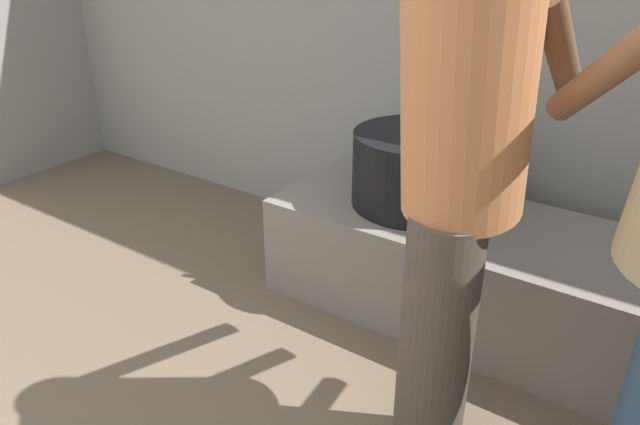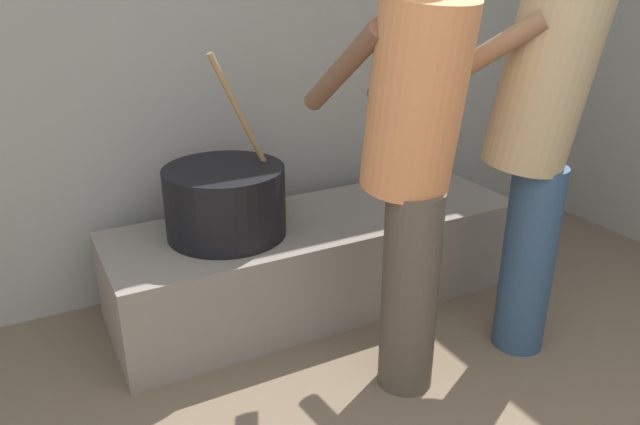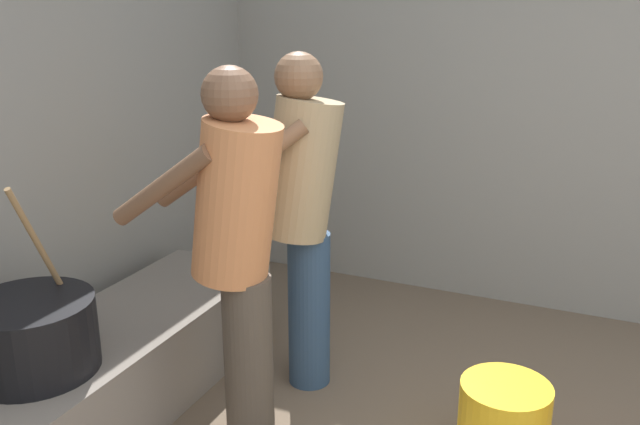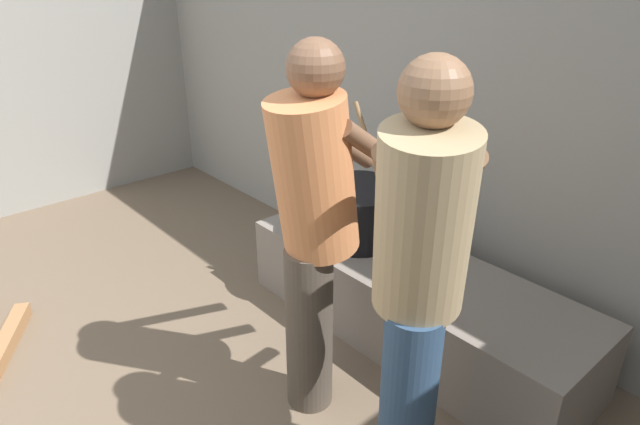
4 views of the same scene
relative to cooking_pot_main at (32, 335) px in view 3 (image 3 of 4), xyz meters
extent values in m
cube|color=slate|center=(0.41, -0.02, -0.35)|extent=(1.84, 0.60, 0.41)
cylinder|color=black|center=(0.00, 0.00, 0.00)|extent=(0.49, 0.49, 0.29)
cylinder|color=#937047|center=(0.09, 0.00, 0.34)|extent=(0.26, 0.05, 0.51)
cylinder|color=navy|center=(0.97, -0.72, -0.17)|extent=(0.20, 0.20, 0.76)
cylinder|color=tan|center=(0.95, -0.70, 0.52)|extent=(0.47, 0.49, 0.65)
sphere|color=brown|center=(0.95, -0.69, 0.92)|extent=(0.21, 0.21, 0.21)
cylinder|color=brown|center=(0.91, -0.43, 0.58)|extent=(0.34, 0.41, 0.36)
cylinder|color=brown|center=(0.70, -0.60, 0.58)|extent=(0.34, 0.41, 0.36)
cylinder|color=#4C4238|center=(0.42, -0.71, -0.18)|extent=(0.20, 0.20, 0.76)
cylinder|color=#D17F4C|center=(0.42, -0.68, 0.50)|extent=(0.30, 0.38, 0.65)
sphere|color=brown|center=(0.42, -0.67, 0.90)|extent=(0.21, 0.21, 0.21)
cylinder|color=brown|center=(0.55, -0.45, 0.57)|extent=(0.07, 0.46, 0.35)
cylinder|color=brown|center=(0.28, -0.45, 0.57)|extent=(0.07, 0.46, 0.35)
camera|label=1|loc=(0.89, -1.95, 0.84)|focal=33.31mm
camera|label=2|loc=(-0.73, -2.20, 0.89)|focal=33.94mm
camera|label=3|loc=(-1.67, -1.95, 1.22)|focal=37.78mm
camera|label=4|loc=(1.89, -1.95, 1.28)|focal=31.51mm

